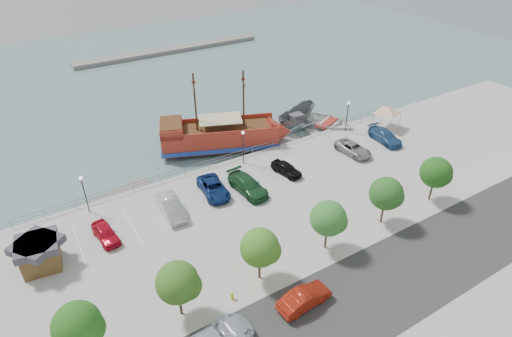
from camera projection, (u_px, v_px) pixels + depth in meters
ground at (273, 197)px, 47.00m from camera, size 160.00×160.00×0.00m
land_slab at (429, 336)px, 31.67m from camera, size 100.00×58.00×1.20m
street at (381, 286)px, 34.94m from camera, size 100.00×8.00×0.04m
sidewalk at (333, 243)px, 39.26m from camera, size 100.00×4.00×0.05m
seawall_railing at (238, 155)px, 51.79m from camera, size 50.00×0.06×1.00m
far_shore at (170, 50)px, 90.77m from camera, size 40.00×3.00×0.80m
pirate_ship at (229, 136)px, 55.27m from camera, size 17.52×10.57×10.91m
patrol_boat at (296, 119)px, 60.15m from camera, size 8.02×5.10×2.91m
speedboat at (327, 124)px, 60.32m from camera, size 8.48×9.72×1.68m
dock_west at (122, 193)px, 47.36m from camera, size 6.99×3.32×0.38m
dock_mid at (278, 145)px, 56.50m from camera, size 7.28×2.67×0.41m
dock_east at (331, 129)px, 60.46m from camera, size 7.31×3.25×0.40m
shed at (39, 253)px, 36.14m from camera, size 3.76×3.76×2.75m
canopy_tent at (389, 107)px, 57.38m from camera, size 5.69×5.69×3.58m
street_sedan at (304, 298)px, 32.99m from camera, size 4.63×1.89×1.49m
fire_hydrant at (232, 296)px, 33.63m from camera, size 0.24×0.24×0.70m
lamp_post_left at (83, 188)px, 41.64m from camera, size 0.36×0.36×4.28m
lamp_post_mid at (243, 142)px, 49.56m from camera, size 0.36×0.36×4.28m
lamp_post_right at (348, 111)px, 56.60m from camera, size 0.36×0.36×4.28m
tree_a at (80, 326)px, 27.83m from camera, size 3.30×3.20×5.00m
tree_b at (180, 283)px, 30.91m from camera, size 3.30×3.20×5.00m
tree_c at (262, 248)px, 33.99m from camera, size 3.30×3.20×5.00m
tree_d at (330, 219)px, 37.07m from camera, size 3.30×3.20×5.00m
tree_e at (388, 194)px, 40.15m from camera, size 3.30×3.20×5.00m
tree_f at (437, 173)px, 43.23m from camera, size 3.30×3.20×5.00m
parked_car_a at (105, 233)px, 39.44m from camera, size 2.08×4.17×1.37m
parked_car_b at (171, 207)px, 42.57m from camera, size 1.97×5.09×1.65m
parked_car_c at (214, 188)px, 45.51m from camera, size 2.91×5.41×1.44m
parked_car_d at (248, 185)px, 45.80m from camera, size 2.73×5.78×1.63m
parked_car_e at (286, 169)px, 48.84m from camera, size 2.33×4.24×1.36m
parked_car_g at (353, 149)px, 52.67m from camera, size 2.68×5.14×1.38m
parked_car_h at (385, 136)px, 55.26m from camera, size 2.58×5.39×1.51m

